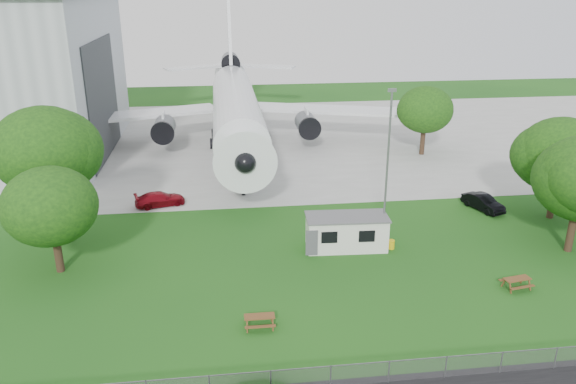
{
  "coord_description": "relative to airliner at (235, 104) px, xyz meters",
  "views": [
    {
      "loc": [
        -3.94,
        -32.06,
        19.12
      ],
      "look_at": [
        1.02,
        8.0,
        4.0
      ],
      "focal_mm": 35.0,
      "sensor_mm": 36.0,
      "label": 1
    }
  ],
  "objects": [
    {
      "name": "tree_far_apron",
      "position": [
        21.61,
        -6.55,
        0.14
      ],
      "size": [
        6.68,
        6.68,
        8.77
      ],
      "color": "#382619",
      "rests_on": "ground"
    },
    {
      "name": "airliner",
      "position": [
        0.0,
        0.0,
        0.0
      ],
      "size": [
        46.36,
        47.73,
        17.69
      ],
      "color": "white",
      "rests_on": "ground"
    },
    {
      "name": "picnic_east",
      "position": [
        17.16,
        -37.3,
        -5.27
      ],
      "size": [
        2.03,
        1.78,
        0.76
      ],
      "primitive_type": null,
      "rotation": [
        0.0,
        0.0,
        0.17
      ],
      "color": "brown",
      "rests_on": "ground"
    },
    {
      "name": "picnic_west",
      "position": [
        -0.13,
        -39.66,
        -5.27
      ],
      "size": [
        1.81,
        1.51,
        0.76
      ],
      "primitive_type": null,
      "rotation": [
        0.0,
        0.0,
        -0.01
      ],
      "color": "brown",
      "rests_on": "ground"
    },
    {
      "name": "car_ne_sedan",
      "position": [
        21.07,
        -23.91,
        -4.59
      ],
      "size": [
        2.79,
        4.4,
        1.37
      ],
      "primitive_type": "imported",
      "rotation": [
        0.0,
        0.0,
        0.35
      ],
      "color": "black",
      "rests_on": "ground"
    },
    {
      "name": "lamp_mast",
      "position": [
        10.2,
        -29.66,
        0.73
      ],
      "size": [
        0.16,
        0.16,
        12.0
      ],
      "primitive_type": "cylinder",
      "color": "slate",
      "rests_on": "ground"
    },
    {
      "name": "site_cabin",
      "position": [
        7.27,
        -29.89,
        -3.96
      ],
      "size": [
        6.81,
        3.01,
        2.62
      ],
      "color": "silver",
      "rests_on": "ground"
    },
    {
      "name": "tree_west_big",
      "position": [
        -14.39,
        -26.22,
        1.65
      ],
      "size": [
        8.19,
        8.19,
        11.03
      ],
      "color": "#382619",
      "rests_on": "ground"
    },
    {
      "name": "ground",
      "position": [
        2.0,
        -35.86,
        -5.27
      ],
      "size": [
        160.0,
        160.0,
        0.0
      ],
      "primitive_type": "plane",
      "color": "#266219"
    },
    {
      "name": "tree_west_small",
      "position": [
        -13.55,
        -31.07,
        -0.21
      ],
      "size": [
        6.79,
        6.79,
        8.46
      ],
      "color": "#382619",
      "rests_on": "ground"
    },
    {
      "name": "tree_east_back",
      "position": [
        26.09,
        -26.28,
        0.19
      ],
      "size": [
        7.4,
        7.4,
        9.17
      ],
      "color": "#382619",
      "rests_on": "ground"
    },
    {
      "name": "concrete_apron",
      "position": [
        2.0,
        2.14,
        -5.25
      ],
      "size": [
        120.0,
        46.0,
        0.03
      ],
      "primitive_type": "cube",
      "color": "#B7B7B2",
      "rests_on": "ground"
    },
    {
      "name": "car_apron_van",
      "position": [
        -7.66,
        -19.38,
        -4.62
      ],
      "size": [
        4.78,
        2.92,
        1.29
      ],
      "primitive_type": "imported",
      "rotation": [
        0.0,
        0.0,
        1.84
      ],
      "color": "maroon",
      "rests_on": "ground"
    }
  ]
}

